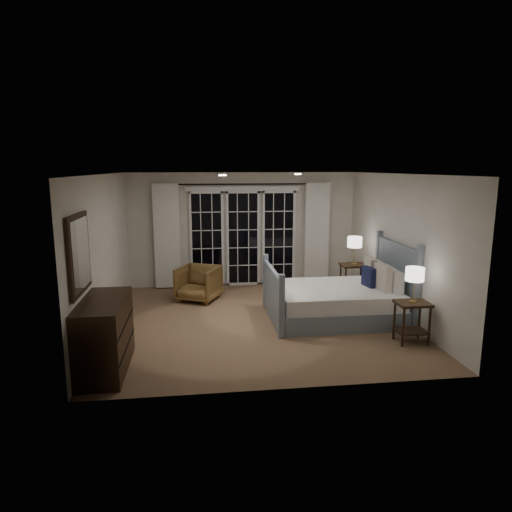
{
  "coord_description": "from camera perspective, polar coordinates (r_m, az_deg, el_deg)",
  "views": [
    {
      "loc": [
        -1.0,
        -7.47,
        2.62
      ],
      "look_at": [
        0.03,
        0.45,
        1.05
      ],
      "focal_mm": 32.0,
      "sensor_mm": 36.0,
      "label": 1
    }
  ],
  "objects": [
    {
      "name": "wall_right",
      "position": [
        8.36,
        17.47,
        1.17
      ],
      "size": [
        0.02,
        5.0,
        2.5
      ],
      "primitive_type": "cube",
      "color": "silver",
      "rests_on": "floor"
    },
    {
      "name": "curtain_right",
      "position": [
        10.31,
        7.6,
        2.81
      ],
      "size": [
        0.55,
        0.1,
        2.25
      ],
      "primitive_type": "cube",
      "color": "white",
      "rests_on": "curtain_rod"
    },
    {
      "name": "bed",
      "position": [
        8.13,
        10.25,
        -5.41
      ],
      "size": [
        2.26,
        1.62,
        1.32
      ],
      "color": "gray",
      "rests_on": "floor"
    },
    {
      "name": "lamp_left",
      "position": [
        7.13,
        19.24,
        -2.24
      ],
      "size": [
        0.27,
        0.27,
        0.53
      ],
      "color": "tan",
      "rests_on": "nightstand_left"
    },
    {
      "name": "floor",
      "position": [
        7.98,
        0.22,
        -8.05
      ],
      "size": [
        5.0,
        5.0,
        0.0
      ],
      "primitive_type": "plane",
      "color": "brown",
      "rests_on": "ground"
    },
    {
      "name": "mirror",
      "position": [
        6.07,
        -21.22,
        0.22
      ],
      "size": [
        0.05,
        0.85,
        1.0
      ],
      "color": "#301E10",
      "rests_on": "wall_left"
    },
    {
      "name": "nightstand_right",
      "position": [
        9.51,
        12.07,
        -2.35
      ],
      "size": [
        0.52,
        0.41,
        0.67
      ],
      "color": "#301E10",
      "rests_on": "floor"
    },
    {
      "name": "nightstand_left",
      "position": [
        7.29,
        18.92,
        -7.11
      ],
      "size": [
        0.48,
        0.39,
        0.63
      ],
      "color": "#301E10",
      "rests_on": "floor"
    },
    {
      "name": "french_doors",
      "position": [
        10.1,
        -1.62,
        2.39
      ],
      "size": [
        2.5,
        0.04,
        2.2
      ],
      "color": "black",
      "rests_on": "wall_back"
    },
    {
      "name": "armchair",
      "position": [
        9.12,
        -7.19,
        -3.4
      ],
      "size": [
        1.0,
        1.01,
        0.69
      ],
      "primitive_type": "imported",
      "rotation": [
        0.0,
        0.0,
        -0.45
      ],
      "color": "brown",
      "rests_on": "floor"
    },
    {
      "name": "downlight_a",
      "position": [
        8.27,
        5.27,
        10.17
      ],
      "size": [
        0.12,
        0.12,
        0.01
      ],
      "primitive_type": "cylinder",
      "color": "white",
      "rests_on": "ceiling"
    },
    {
      "name": "ceiling",
      "position": [
        7.54,
        0.24,
        10.21
      ],
      "size": [
        5.0,
        5.0,
        0.0
      ],
      "primitive_type": "plane",
      "rotation": [
        3.14,
        0.0,
        0.0
      ],
      "color": "white",
      "rests_on": "wall_back"
    },
    {
      "name": "curtain_left",
      "position": [
        9.98,
        -11.06,
        2.44
      ],
      "size": [
        0.55,
        0.1,
        2.25
      ],
      "primitive_type": "cube",
      "color": "white",
      "rests_on": "curtain_rod"
    },
    {
      "name": "wall_front",
      "position": [
        5.25,
        3.87,
        -4.02
      ],
      "size": [
        5.0,
        0.02,
        2.5
      ],
      "primitive_type": "cube",
      "color": "silver",
      "rests_on": "floor"
    },
    {
      "name": "dresser",
      "position": [
        6.3,
        -18.42,
        -9.39
      ],
      "size": [
        0.57,
        1.33,
        0.94
      ],
      "color": "#301E10",
      "rests_on": "floor"
    },
    {
      "name": "wall_back",
      "position": [
        10.11,
        -1.65,
        3.32
      ],
      "size": [
        5.0,
        0.02,
        2.5
      ],
      "primitive_type": "cube",
      "color": "silver",
      "rests_on": "floor"
    },
    {
      "name": "lamp_right",
      "position": [
        9.38,
        12.24,
        1.67
      ],
      "size": [
        0.29,
        0.29,
        0.56
      ],
      "color": "tan",
      "rests_on": "nightstand_right"
    },
    {
      "name": "curtain_rod",
      "position": [
        9.93,
        -1.63,
        8.97
      ],
      "size": [
        3.5,
        0.03,
        0.03
      ],
      "primitive_type": "cylinder",
      "rotation": [
        0.0,
        1.57,
        0.0
      ],
      "color": "black",
      "rests_on": "wall_back"
    },
    {
      "name": "downlight_b",
      "position": [
        7.08,
        -4.21,
        10.04
      ],
      "size": [
        0.12,
        0.12,
        0.01
      ],
      "primitive_type": "cylinder",
      "color": "white",
      "rests_on": "ceiling"
    },
    {
      "name": "wall_left",
      "position": [
        7.74,
        -18.44,
        0.35
      ],
      "size": [
        0.02,
        5.0,
        2.5
      ],
      "primitive_type": "cube",
      "color": "silver",
      "rests_on": "floor"
    }
  ]
}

